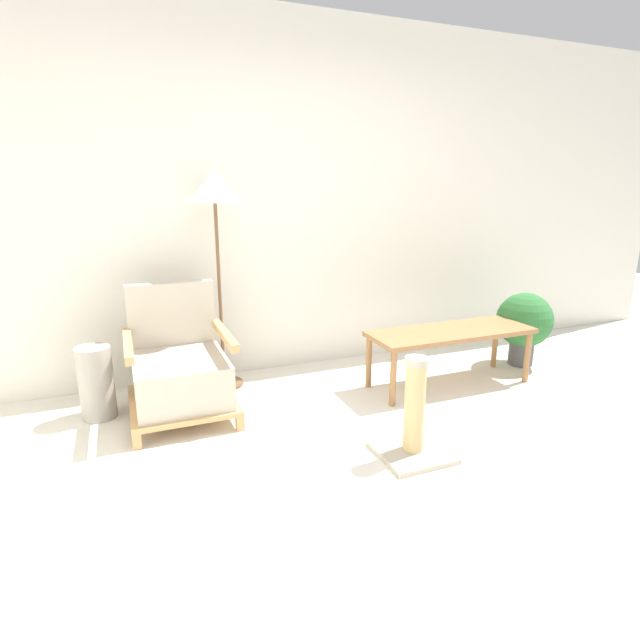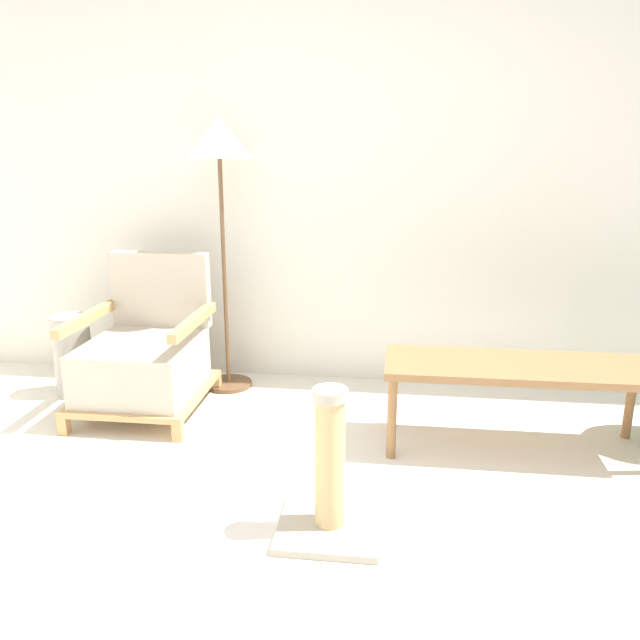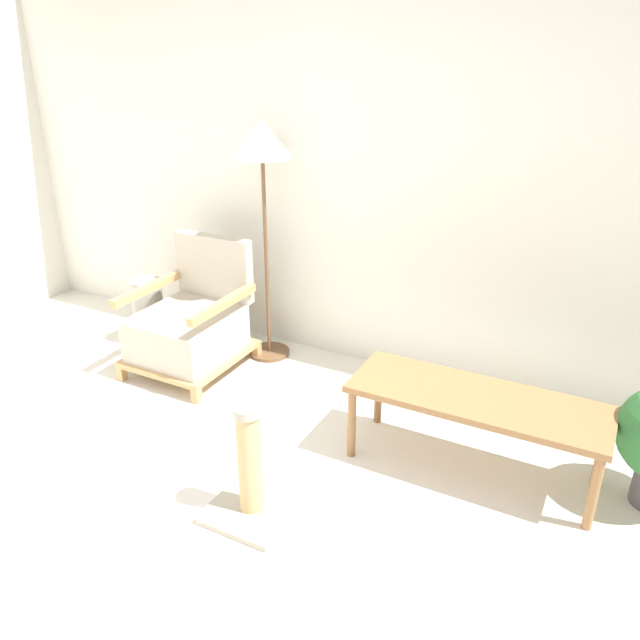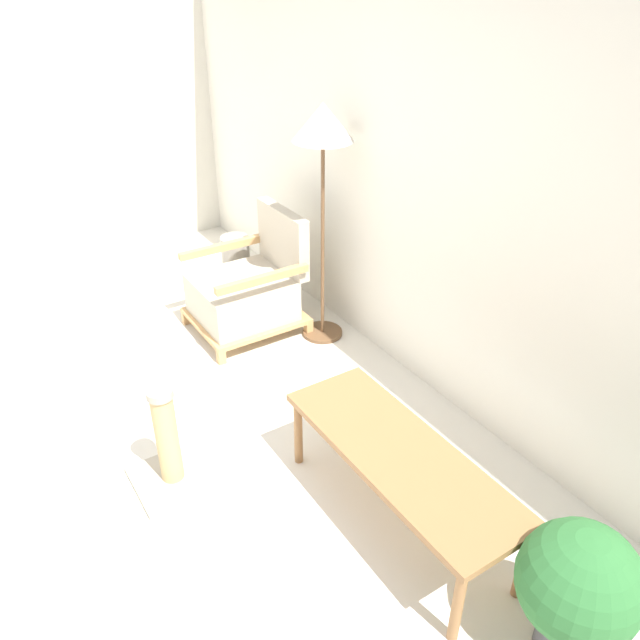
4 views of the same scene
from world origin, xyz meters
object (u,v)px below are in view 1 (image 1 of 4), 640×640
(armchair, at_px, (180,371))
(vase, at_px, (96,383))
(coffee_table, at_px, (451,336))
(scratching_post, at_px, (414,423))
(floor_lamp, at_px, (215,201))
(potted_plant, at_px, (524,323))

(armchair, distance_m, vase, 0.53)
(vase, bearing_deg, coffee_table, -8.85)
(scratching_post, bearing_deg, floor_lamp, 119.01)
(floor_lamp, bearing_deg, armchair, -132.68)
(coffee_table, xyz_separation_m, scratching_post, (-0.80, -0.78, -0.19))
(potted_plant, relative_size, scratching_post, 1.07)
(coffee_table, bearing_deg, scratching_post, -135.62)
(armchair, height_order, coffee_table, armchair)
(potted_plant, distance_m, scratching_post, 1.89)
(coffee_table, bearing_deg, potted_plant, 9.62)
(floor_lamp, distance_m, coffee_table, 1.95)
(vase, bearing_deg, armchair, -16.85)
(armchair, distance_m, potted_plant, 2.76)
(floor_lamp, relative_size, scratching_post, 2.74)
(vase, relative_size, scratching_post, 0.83)
(vase, relative_size, potted_plant, 0.78)
(armchair, xyz_separation_m, vase, (-0.51, 0.15, -0.06))
(coffee_table, relative_size, scratching_post, 2.18)
(coffee_table, relative_size, potted_plant, 2.04)
(armchair, xyz_separation_m, potted_plant, (2.76, -0.08, 0.06))
(floor_lamp, distance_m, scratching_post, 1.97)
(armchair, xyz_separation_m, floor_lamp, (0.35, 0.38, 1.05))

